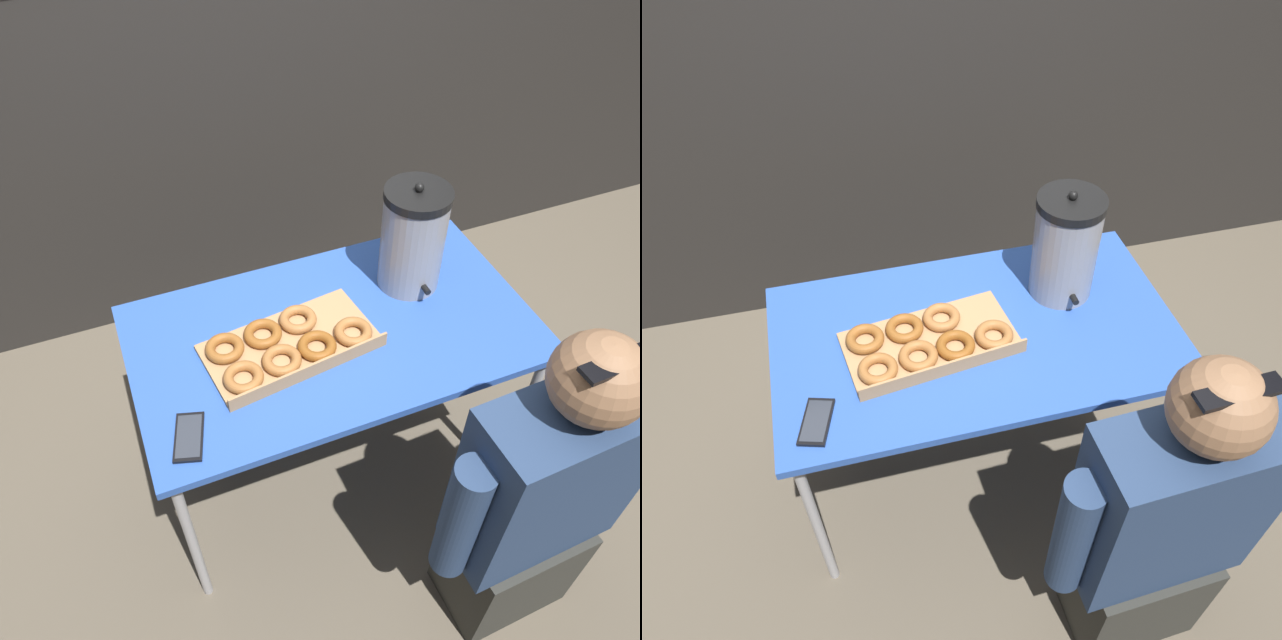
{
  "view_description": "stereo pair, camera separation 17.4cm",
  "coord_description": "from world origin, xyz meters",
  "views": [
    {
      "loc": [
        -0.54,
        -1.23,
        2.2
      ],
      "look_at": [
        -0.04,
        0.0,
        0.83
      ],
      "focal_mm": 35.0,
      "sensor_mm": 36.0,
      "label": 1
    },
    {
      "loc": [
        -0.37,
        -1.29,
        2.2
      ],
      "look_at": [
        -0.04,
        0.0,
        0.83
      ],
      "focal_mm": 35.0,
      "sensor_mm": 36.0,
      "label": 2
    }
  ],
  "objects": [
    {
      "name": "cell_phone",
      "position": [
        -0.52,
        -0.23,
        0.78
      ],
      "size": [
        0.12,
        0.17,
        0.01
      ],
      "rotation": [
        0.0,
        0.0,
        -0.29
      ],
      "color": "black",
      "rests_on": "folding_table"
    },
    {
      "name": "donut_box",
      "position": [
        -0.16,
        -0.03,
        0.79
      ],
      "size": [
        0.55,
        0.34,
        0.05
      ],
      "rotation": [
        0.0,
        0.0,
        0.13
      ],
      "color": "tan",
      "rests_on": "folding_table"
    },
    {
      "name": "ground_plane",
      "position": [
        0.0,
        0.0,
        0.0
      ],
      "size": [
        12.0,
        12.0,
        0.0
      ],
      "primitive_type": "plane",
      "color": "brown"
    },
    {
      "name": "back_wall",
      "position": [
        0.0,
        1.16,
        1.22
      ],
      "size": [
        6.0,
        0.11,
        2.43
      ],
      "color": "#282623",
      "rests_on": "ground"
    },
    {
      "name": "person_seated",
      "position": [
        0.34,
        -0.67,
        0.59
      ],
      "size": [
        0.64,
        0.27,
        1.25
      ],
      "rotation": [
        0.0,
        0.0,
        3.18
      ],
      "color": "#33332D",
      "rests_on": "ground"
    },
    {
      "name": "folding_table",
      "position": [
        0.0,
        0.0,
        0.72
      ],
      "size": [
        1.27,
        0.72,
        0.77
      ],
      "color": "#2D56B2",
      "rests_on": "ground"
    },
    {
      "name": "coffee_urn",
      "position": [
        0.32,
        0.12,
        0.95
      ],
      "size": [
        0.21,
        0.24,
        0.39
      ],
      "color": "#939399",
      "rests_on": "folding_table"
    }
  ]
}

